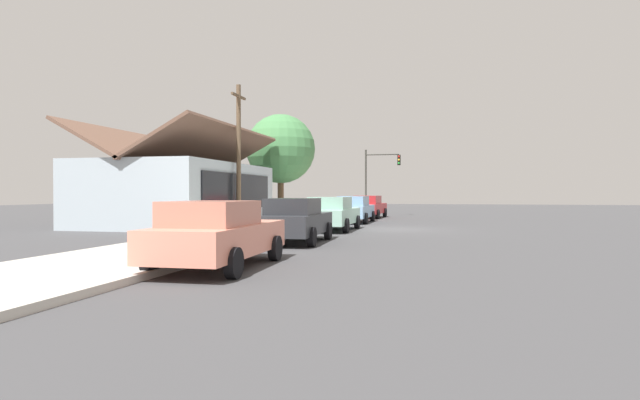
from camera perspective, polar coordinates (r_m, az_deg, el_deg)
ground_plane at (r=25.94m, az=7.99°, el=-3.17°), size 120.00×120.00×0.00m
sidewalk_curb at (r=27.02m, az=-3.93°, el=-2.83°), size 60.00×4.20×0.16m
car_coral at (r=12.58m, az=-11.06°, el=-3.61°), size 4.84×2.16×1.59m
car_charcoal at (r=18.66m, az=-2.65°, el=-2.18°), size 4.63×2.06×1.59m
car_seafoam at (r=24.72m, az=1.30°, el=-1.46°), size 4.86×2.11×1.59m
car_skyblue at (r=31.36m, az=3.75°, el=-0.99°), size 4.77×1.99×1.59m
car_cherry at (r=37.44m, az=5.31°, el=-0.71°), size 4.95×2.20×1.59m
storefront_building at (r=30.48m, az=-14.84°, el=0.88°), size 12.16×7.26×5.39m
shade_tree at (r=37.49m, az=-4.30°, el=5.53°), size 4.89×4.89×7.36m
traffic_light_main at (r=41.55m, az=6.44°, el=3.12°), size 0.37×2.79×5.20m
utility_pole_wooden at (r=28.22m, az=-8.83°, el=5.13°), size 1.80×0.24×7.50m
fire_hydrant_red at (r=18.27m, az=-7.85°, el=-3.25°), size 0.22×0.22×0.71m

